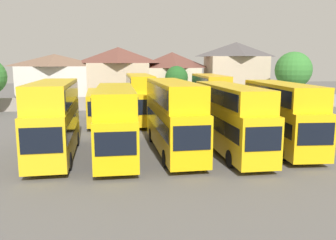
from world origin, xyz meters
TOP-DOWN VIEW (x-y plane):
  - ground at (0.00, 18.00)m, footprint 140.00×140.00m
  - depot_boundary_wall at (0.00, 23.92)m, footprint 56.00×0.50m
  - bus_1 at (-8.22, -0.14)m, footprint 3.20×10.39m
  - bus_2 at (-4.06, -0.15)m, footprint 2.95×11.31m
  - bus_3 at (0.05, 0.40)m, footprint 3.14×11.77m
  - bus_4 at (4.15, -0.15)m, footprint 2.84×11.72m
  - bus_5 at (8.28, 0.38)m, footprint 3.02×10.73m
  - bus_6 at (-6.29, 13.71)m, footprint 3.35×11.11m
  - bus_7 at (-1.87, 13.99)m, footprint 2.97×11.61m
  - bus_8 at (2.04, 13.56)m, footprint 2.90×10.25m
  - bus_9 at (6.00, 13.74)m, footprint 2.78×10.91m
  - house_terrace_left at (-13.98, 30.02)m, footprint 10.54×7.43m
  - house_terrace_centre at (-4.52, 30.05)m, footprint 9.49×6.94m
  - house_terrace_right at (4.01, 31.87)m, footprint 8.58×8.34m
  - house_terrace_far_right at (14.24, 30.69)m, footprint 9.63×6.59m
  - tree_left_of_lot at (19.71, 21.92)m, footprint 5.03×5.03m
  - tree_behind_wall at (3.98, 26.42)m, footprint 3.38×3.38m

SIDE VIEW (x-z plane):
  - ground at x=0.00m, z-range 0.00..0.00m
  - depot_boundary_wall at x=0.00m, z-range 0.00..1.80m
  - bus_8 at x=2.04m, z-range 0.24..3.57m
  - bus_6 at x=-6.29m, z-range 0.24..3.64m
  - bus_2 at x=-4.06m, z-range 0.31..5.11m
  - bus_4 at x=4.15m, z-range 0.31..5.21m
  - bus_5 at x=8.28m, z-range 0.31..5.30m
  - bus_9 at x=6.00m, z-range 0.32..5.44m
  - bus_3 at x=0.05m, z-range 0.32..5.49m
  - bus_7 at x=-1.87m, z-range 0.32..5.49m
  - bus_1 at x=-8.22m, z-range 0.32..5.54m
  - house_terrace_left at x=-13.98m, z-range 0.07..7.80m
  - house_terrace_right at x=4.01m, z-range 0.09..8.18m
  - tree_behind_wall at x=3.98m, z-range 1.25..7.23m
  - house_terrace_centre at x=-4.52m, z-range 0.09..8.87m
  - house_terrace_far_right at x=14.24m, z-range 0.09..9.77m
  - tree_left_of_lot at x=19.71m, z-range 1.43..9.39m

